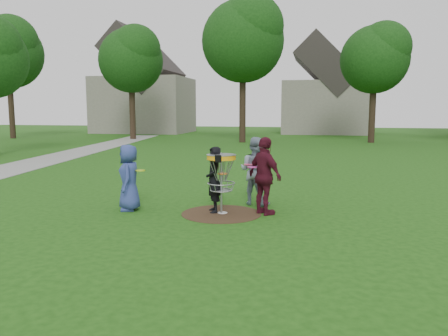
% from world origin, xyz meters
% --- Properties ---
extents(ground, '(100.00, 100.00, 0.00)m').
position_xyz_m(ground, '(0.00, 0.00, 0.00)').
color(ground, '#19470F').
rests_on(ground, ground).
extents(dirt_patch, '(1.80, 1.80, 0.01)m').
position_xyz_m(dirt_patch, '(0.00, 0.00, 0.00)').
color(dirt_patch, '#47331E').
rests_on(dirt_patch, ground).
extents(concrete_path, '(7.75, 39.92, 0.02)m').
position_xyz_m(concrete_path, '(-10.00, 8.00, 0.01)').
color(concrete_path, '#9E9E99').
rests_on(concrete_path, ground).
extents(player_blue, '(0.69, 0.86, 1.53)m').
position_xyz_m(player_blue, '(-2.17, -0.06, 0.77)').
color(player_blue, navy).
rests_on(player_blue, ground).
extents(player_black, '(0.54, 0.64, 1.50)m').
position_xyz_m(player_black, '(-0.20, 0.13, 0.75)').
color(player_black, black).
rests_on(player_black, ground).
extents(player_grey, '(0.97, 0.87, 1.67)m').
position_xyz_m(player_grey, '(0.61, 1.14, 0.83)').
color(player_grey, '#8091A5').
rests_on(player_grey, ground).
extents(player_maroon, '(1.02, 1.01, 1.74)m').
position_xyz_m(player_maroon, '(0.95, 0.15, 0.87)').
color(player_maroon, '#4F1222').
rests_on(player_maroon, ground).
extents(disc_on_grass, '(0.22, 0.22, 0.02)m').
position_xyz_m(disc_on_grass, '(0.02, 0.05, 0.01)').
color(disc_on_grass, silver).
rests_on(disc_on_grass, ground).
extents(disc_golf_basket, '(0.66, 0.67, 1.38)m').
position_xyz_m(disc_golf_basket, '(0.00, -0.00, 1.02)').
color(disc_golf_basket, '#9EA0A5').
rests_on(disc_golf_basket, ground).
extents(held_discs, '(2.79, 1.17, 0.16)m').
position_xyz_m(held_discs, '(-0.17, 0.23, 0.99)').
color(held_discs, '#D1EF1A').
rests_on(held_discs, ground).
extents(tree_row, '(51.20, 17.42, 9.90)m').
position_xyz_m(tree_row, '(0.44, 20.67, 6.21)').
color(tree_row, '#38281C').
rests_on(tree_row, ground).
extents(house_row, '(44.50, 10.65, 11.62)m').
position_xyz_m(house_row, '(4.78, 33.07, 4.14)').
color(house_row, gray).
rests_on(house_row, ground).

